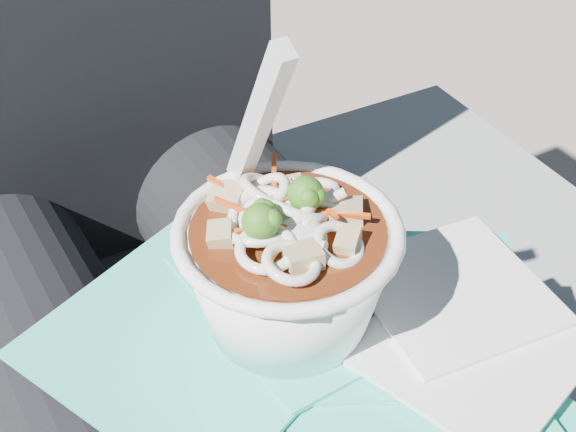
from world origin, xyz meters
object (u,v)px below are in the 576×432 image
plastic_bag (307,341)px  person_body (171,307)px  udon_bowl (288,262)px  lap (227,409)px

plastic_bag → person_body: bearing=108.0°
plastic_bag → udon_bowl: (-0.00, 0.02, 0.06)m
person_body → udon_bowl: person_body is taller
lap → udon_bowl: udon_bowl is taller
person_body → udon_bowl: bearing=-71.8°
lap → plastic_bag: (0.04, -0.04, 0.08)m
person_body → lap: bearing=-90.0°
lap → person_body: size_ratio=0.47×
lap → plastic_bag: 0.10m
person_body → plastic_bag: 0.15m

